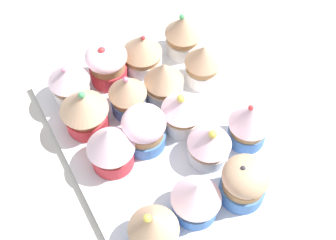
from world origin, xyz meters
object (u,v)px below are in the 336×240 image
Objects in this scene: cupcake_11 at (209,143)px; cupcake_14 at (203,63)px; cupcake_0 at (70,82)px; cupcake_10 at (182,110)px; cupcake_6 at (145,131)px; cupcake_4 at (107,63)px; cupcake_12 at (244,182)px; baking_tray at (168,134)px; cupcake_7 at (196,198)px; cupcake_13 at (183,34)px; cupcake_1 at (84,109)px; cupcake_2 at (110,146)px; cupcake_8 at (142,52)px; cupcake_5 at (128,94)px; cupcake_15 at (249,123)px; cupcake_3 at (153,229)px; cupcake_9 at (164,81)px.

cupcake_14 reaches higher than cupcake_11.
cupcake_10 is at bearing 44.78° from cupcake_0.
cupcake_0 reaches higher than cupcake_6.
cupcake_4 is (-0.76, 6.38, -0.25)cm from cupcake_0.
baking_tray is at bearing -164.41° from cupcake_12.
cupcake_0 is 6.43cm from cupcake_4.
cupcake_13 is at bearing 153.28° from cupcake_7.
cupcake_1 is 1.03× the size of cupcake_2.
cupcake_8 is 26.23cm from cupcake_12.
cupcake_4 is 14.09cm from cupcake_10.
cupcake_6 is at bearing -83.96° from baking_tray.
cupcake_11 is at bearing 136.70° from cupcake_7.
cupcake_5 is at bearing 0.89° from cupcake_4.
cupcake_6 is at bearing -150.03° from cupcake_12.
cupcake_3 is at bearing -69.79° from cupcake_15.
cupcake_14 is at bearing 136.00° from cupcake_3.
cupcake_0 and cupcake_12 have the same top height.
cupcake_15 is at bearing 110.21° from cupcake_3.
cupcake_4 is 1.04× the size of cupcake_8.
cupcake_5 is 13.87cm from cupcake_11.
cupcake_5 reaches higher than cupcake_7.
cupcake_4 is 13.52cm from cupcake_6.
baking_tray is 5.20× the size of cupcake_11.
cupcake_5 reaches higher than cupcake_8.
cupcake_4 is at bearing -156.27° from cupcake_10.
cupcake_2 is 1.13× the size of cupcake_6.
cupcake_13 reaches higher than cupcake_4.
cupcake_3 is at bearing -90.37° from cupcake_12.
cupcake_11 reaches higher than baking_tray.
cupcake_4 is 5.79cm from cupcake_8.
cupcake_0 is 0.92× the size of cupcake_1.
cupcake_6 is (13.51, -0.48, -0.05)cm from cupcake_4.
cupcake_12 is 0.96× the size of cupcake_13.
cupcake_9 is (-6.18, 6.24, 0.33)cm from cupcake_6.
baking_tray is 4.99× the size of cupcake_4.
cupcake_4 is 1.04× the size of cupcake_11.
cupcake_2 reaches higher than cupcake_5.
cupcake_5 is 0.98× the size of cupcake_15.
cupcake_0 is at bearing -135.22° from cupcake_10.
cupcake_11 is at bearing 2.20° from cupcake_9.
cupcake_4 reaches higher than cupcake_11.
cupcake_11 is at bearing -174.01° from cupcake_12.
cupcake_6 is at bearing -175.36° from cupcake_7.
cupcake_3 is 0.97× the size of cupcake_15.
cupcake_14 is (-12.15, 6.31, 0.49)cm from cupcake_11.
cupcake_10 is (-0.88, 11.47, -0.55)cm from cupcake_2.
cupcake_5 is 8.74cm from cupcake_8.
cupcake_9 is at bearing 85.13° from cupcake_5.
cupcake_1 is at bearing -91.94° from cupcake_14.
baking_tray is 14.45cm from cupcake_12.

